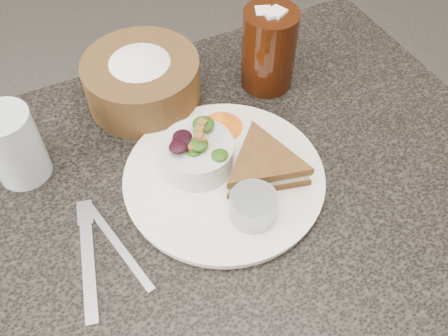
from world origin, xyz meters
The scene contains 11 objects.
dining_table centered at (0.00, 0.00, 0.38)m, with size 1.00×0.70×0.75m, color black.
dinner_plate centered at (0.05, 0.02, 0.76)m, with size 0.30×0.30×0.01m, color silver.
sandwich centered at (0.11, 0.00, 0.78)m, with size 0.15×0.15×0.04m, color #533A1A, non-canonical shape.
salad_bowl centered at (0.03, 0.06, 0.79)m, with size 0.11×0.11×0.06m, color #B9BFBB, non-canonical shape.
dressing_ramekin centered at (0.06, -0.06, 0.78)m, with size 0.07×0.07×0.04m, color #9197A1.
orange_wedge centered at (0.09, 0.11, 0.78)m, with size 0.07×0.07×0.03m, color orange.
fork centered at (-0.17, -0.02, 0.75)m, with size 0.02×0.17×0.00m, color #9CA0AC.
knife centered at (-0.13, -0.01, 0.75)m, with size 0.01×0.17×0.00m, color #A2A5AA.
bread_basket centered at (0.01, 0.24, 0.80)m, with size 0.19×0.19×0.11m, color brown, non-canonical shape.
cola_glass centered at (0.22, 0.19, 0.83)m, with size 0.09×0.09×0.15m, color black, non-canonical shape.
water_glass centered at (-0.21, 0.17, 0.81)m, with size 0.08×0.08×0.12m, color silver.
Camera 1 is at (-0.15, -0.38, 1.35)m, focal length 40.00 mm.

